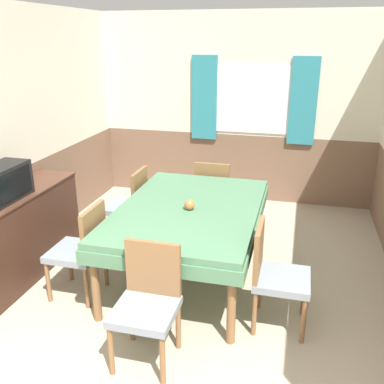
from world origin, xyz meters
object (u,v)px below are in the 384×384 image
(chair_head_near, at_px, (148,300))
(vase, at_px, (190,205))
(chair_left_near, at_px, (82,248))
(chair_head_window, at_px, (214,192))
(sideboard, at_px, (17,235))
(tv, at_px, (2,183))
(chair_left_far, at_px, (129,203))
(chair_right_near, at_px, (274,272))
(dining_table, at_px, (189,216))

(chair_head_near, distance_m, vase, 1.14)
(chair_left_near, bearing_deg, vase, -61.04)
(chair_head_near, relative_size, vase, 8.72)
(chair_head_near, relative_size, chair_head_window, 1.00)
(chair_head_window, distance_m, sideboard, 2.27)
(chair_left_near, height_order, chair_head_near, same)
(tv, relative_size, vase, 5.38)
(chair_head_near, bearing_deg, tv, -21.53)
(chair_left_near, height_order, chair_left_far, same)
(chair_left_far, distance_m, chair_right_near, 2.04)
(dining_table, height_order, sideboard, sideboard)
(dining_table, bearing_deg, chair_head_window, 90.00)
(chair_left_far, bearing_deg, tv, 145.47)
(dining_table, distance_m, chair_right_near, 1.03)
(chair_left_far, relative_size, tv, 1.62)
(chair_left_near, xyz_separation_m, chair_right_near, (1.71, 0.00, 0.00))
(chair_head_near, relative_size, chair_right_near, 1.00)
(dining_table, distance_m, chair_head_near, 1.18)
(chair_left_near, distance_m, vase, 1.05)
(vase, bearing_deg, chair_left_far, 144.33)
(dining_table, height_order, chair_head_near, chair_head_near)
(chair_right_near, relative_size, tv, 1.62)
(chair_head_window, relative_size, sideboard, 0.55)
(chair_head_near, relative_size, tv, 1.62)
(dining_table, bearing_deg, chair_left_far, 146.90)
(chair_head_window, relative_size, tv, 1.62)
(chair_right_near, bearing_deg, dining_table, -123.10)
(chair_head_near, bearing_deg, chair_right_near, -144.30)
(dining_table, height_order, vase, vase)
(tv, height_order, vase, tv)
(chair_head_window, bearing_deg, dining_table, -90.00)
(chair_left_far, distance_m, vase, 1.12)
(dining_table, height_order, chair_head_window, chair_head_window)
(dining_table, xyz_separation_m, tv, (-1.61, -0.54, 0.37))
(chair_head_window, bearing_deg, chair_left_near, -116.31)
(tv, bearing_deg, sideboard, 100.97)
(chair_left_near, xyz_separation_m, chair_head_near, (0.85, -0.61, 0.00))
(sideboard, relative_size, tv, 2.95)
(chair_right_near, height_order, tv, tv)
(dining_table, xyz_separation_m, sideboard, (-1.63, -0.41, -0.21))
(chair_head_near, bearing_deg, sideboard, -25.09)
(dining_table, distance_m, chair_head_window, 1.18)
(chair_right_near, bearing_deg, chair_left_near, -90.00)
(sideboard, bearing_deg, tv, -79.03)
(chair_right_near, distance_m, chair_head_window, 1.93)
(dining_table, distance_m, chair_left_near, 1.03)
(chair_head_near, height_order, sideboard, chair_head_near)
(chair_left_far, height_order, sideboard, chair_left_far)
(tv, bearing_deg, dining_table, 18.48)
(dining_table, xyz_separation_m, chair_right_near, (0.85, -0.56, -0.17))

